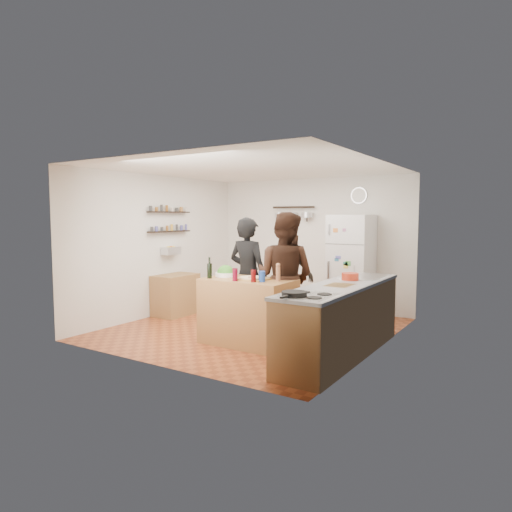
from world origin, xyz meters
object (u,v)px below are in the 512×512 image
Objects in this scene: pepper_mill at (278,274)px; side_table at (176,295)px; wine_bottle at (210,271)px; wall_clock at (359,195)px; skillet at (294,294)px; counter_run at (341,321)px; person_center at (285,277)px; person_left at (248,275)px; person_back at (288,276)px; red_bowl at (350,277)px; prep_island at (248,311)px; salad_bowl at (226,274)px; fridge at (351,266)px; salt_canister at (262,276)px.

pepper_mill is 0.24× the size of side_table.
wine_bottle is 0.26× the size of side_table.
skillet is at bearing -80.10° from wall_clock.
person_center is at bearing 164.23° from counter_run.
person_back is at bearing -124.70° from person_left.
person_center is 2.56m from side_table.
person_center is 0.94m from red_bowl.
skillet is (1.20, -0.91, 0.49)m from prep_island.
salad_bowl is 0.29m from wine_bottle.
wine_bottle is 1.93m from counter_run.
skillet is at bearing -27.97° from side_table.
wall_clock reaches higher than wine_bottle.
person_center is at bearing 54.29° from prep_island.
person_left reaches higher than prep_island.
counter_run is at bearing 7.93° from prep_island.
wine_bottle is 0.12× the size of person_back.
red_bowl is 2.01m from fridge.
salad_bowl is at bearing 149.28° from skillet.
fridge reaches higher than side_table.
salad_bowl is 0.16× the size of person_center.
salt_canister is 0.58m from person_center.
counter_run is (1.00, 0.30, -0.53)m from salt_canister.
prep_island is at bearing -102.50° from fridge.
fridge reaches higher than person_left.
salad_bowl is 0.47m from person_left.
wine_bottle is 0.99m from pepper_mill.
counter_run is 3.51m from side_table.
salt_canister is 3.17m from wall_clock.
person_center is 2.67m from wall_clock.
wine_bottle is at bearing 79.09° from person_left.
wall_clock reaches higher than pepper_mill.
salt_canister is at bearing 7.13° from wine_bottle.
wall_clock is (-0.65, 3.72, 1.20)m from skillet.
person_left is (0.16, 0.73, -0.13)m from wine_bottle.
pepper_mill is 0.43m from person_center.
salt_canister reaches higher than skillet.
side_table is (-2.47, 0.41, -0.55)m from person_center.
prep_island is 1.59m from skillet.
counter_run is 1.46× the size of fridge.
person_center is 2.04m from fridge.
person_back is at bearing -108.92° from fridge.
wall_clock is at bearing 99.90° from skillet.
salad_bowl reaches higher than prep_island.
person_left reaches higher than red_bowl.
person_back is (0.39, 0.54, -0.04)m from person_left.
salad_bowl is 1.31× the size of red_bowl.
wall_clock reaches higher than fridge.
salt_canister is 1.20m from person_back.
red_bowl is (1.19, -0.44, 0.13)m from person_back.
prep_island is at bearing 99.20° from person_back.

